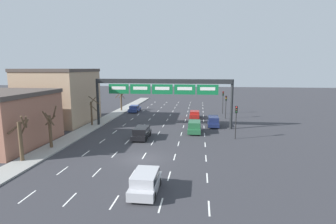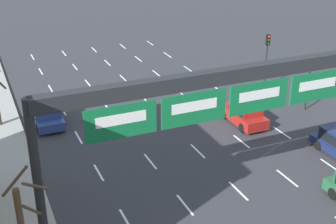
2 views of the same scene
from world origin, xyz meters
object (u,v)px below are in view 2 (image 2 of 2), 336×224
car_red (244,114)px  traffic_light_far_end (267,50)px  sign_gantry (256,88)px  tree_bare_closest (23,220)px  car_blue (47,114)px  traffic_light_near_gantry (310,72)px

car_red → traffic_light_far_end: 8.41m
car_red → sign_gantry: bearing=-120.7°
car_red → tree_bare_closest: (-16.45, -8.74, 1.74)m
sign_gantry → car_blue: bearing=120.3°
traffic_light_far_end → tree_bare_closest: tree_bare_closest is taller
car_red → tree_bare_closest: size_ratio=0.83×
traffic_light_near_gantry → traffic_light_far_end: size_ratio=0.92×
tree_bare_closest → car_blue: bearing=76.7°
car_red → traffic_light_far_end: size_ratio=0.88×
traffic_light_near_gantry → traffic_light_far_end: 5.44m
tree_bare_closest → traffic_light_near_gantry: bearing=22.0°
car_red → traffic_light_far_end: bearing=45.0°
car_blue → sign_gantry: bearing=-59.7°
car_red → tree_bare_closest: bearing=-152.0°
sign_gantry → traffic_light_far_end: (10.57, 13.93, -3.13)m
sign_gantry → tree_bare_closest: bearing=-177.6°
car_red → traffic_light_far_end: traffic_light_far_end is taller
sign_gantry → car_blue: size_ratio=4.96×
traffic_light_far_end → tree_bare_closest: 26.41m
car_red → car_blue: size_ratio=0.93×
car_red → traffic_light_near_gantry: 6.21m
traffic_light_near_gantry → tree_bare_closest: size_ratio=0.88×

